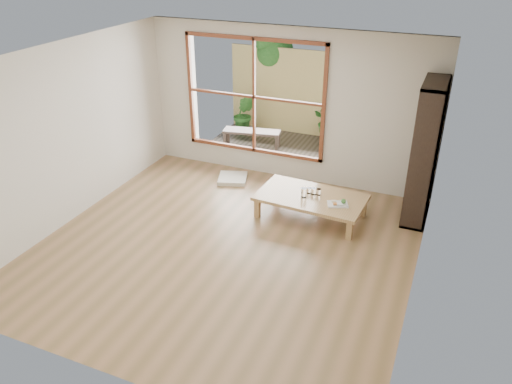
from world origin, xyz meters
TOP-DOWN VIEW (x-y plane):
  - ground at (0.00, 0.00)m, footprint 5.00×5.00m
  - low_table at (0.83, 1.25)m, footprint 1.66×1.00m
  - floor_cushion at (-0.81, 1.92)m, footprint 0.61×0.61m
  - bookshelf at (2.31, 1.90)m, footprint 0.34×0.94m
  - glass_tall at (0.73, 1.17)m, footprint 0.08×0.08m
  - glass_mid at (0.92, 1.33)m, footprint 0.07×0.07m
  - glass_short at (0.85, 1.31)m, footprint 0.08×0.08m
  - glass_small at (0.77, 1.32)m, footprint 0.07×0.07m
  - food_tray at (1.28, 1.14)m, footprint 0.35×0.30m
  - deck at (-0.60, 3.56)m, footprint 2.80×2.00m
  - garden_bench at (-1.07, 3.41)m, footprint 1.17×0.55m
  - bamboo_fence at (-0.60, 4.56)m, footprint 2.80×0.06m
  - shrub_right at (0.40, 4.22)m, footprint 1.13×1.07m
  - shrub_left at (-1.51, 4.05)m, footprint 0.56×0.49m
  - garden_tree at (-1.28, 4.86)m, footprint 1.04×0.85m

SIDE VIEW (x-z plane):
  - ground at x=0.00m, z-range 0.00..0.00m
  - deck at x=-0.60m, z-range -0.03..0.03m
  - floor_cushion at x=-0.81m, z-range 0.00..0.07m
  - low_table at x=0.83m, z-range 0.13..0.49m
  - garden_bench at x=-1.07m, z-range 0.14..0.50m
  - food_tray at x=1.28m, z-range 0.33..0.42m
  - glass_small at x=0.77m, z-range 0.35..0.44m
  - glass_mid at x=0.92m, z-range 0.35..0.45m
  - glass_short at x=0.85m, z-range 0.35..0.46m
  - glass_tall at x=0.73m, z-range 0.35..0.50m
  - shrub_left at x=-1.51m, z-range 0.03..0.89m
  - shrub_right at x=0.40m, z-range 0.02..1.02m
  - bamboo_fence at x=-0.60m, z-range 0.00..1.80m
  - bookshelf at x=2.31m, z-range 0.00..2.10m
  - garden_tree at x=-1.28m, z-range 0.52..2.74m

